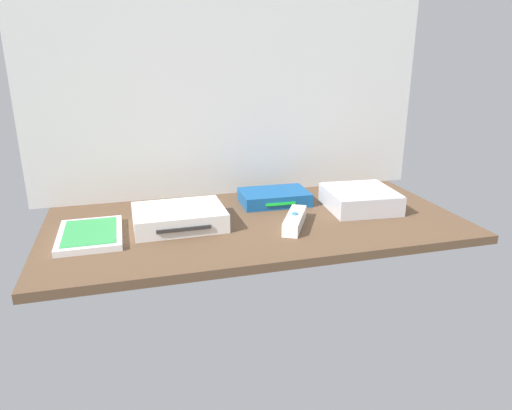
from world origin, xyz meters
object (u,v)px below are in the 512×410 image
object	(u,v)px
game_console	(179,217)
network_router	(274,197)
mini_computer	(360,199)
remote_wand	(295,220)
game_case	(90,234)

from	to	relation	value
game_console	network_router	size ratio (longest dim) A/B	1.16
game_console	mini_computer	bearing A→B (deg)	-0.64
remote_wand	network_router	bearing A→B (deg)	116.39
game_case	remote_wand	xyz separation A→B (cm)	(46.09, -5.61, 0.75)
remote_wand	game_case	bearing A→B (deg)	-158.22
game_console	game_case	size ratio (longest dim) A/B	1.11
game_case	remote_wand	world-z (taller)	remote_wand
game_console	network_router	xyz separation A→B (cm)	(26.91, 10.55, -0.50)
network_router	remote_wand	xyz separation A→B (cm)	(-0.74, -18.24, -0.19)
mini_computer	game_case	bearing A→B (deg)	-178.03
network_router	remote_wand	distance (cm)	18.26
mini_computer	remote_wand	world-z (taller)	mini_computer
game_console	game_case	bearing A→B (deg)	-174.93
game_console	remote_wand	distance (cm)	27.29
game_case	network_router	world-z (taller)	network_router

